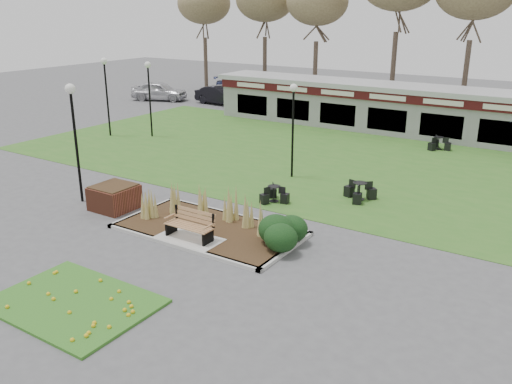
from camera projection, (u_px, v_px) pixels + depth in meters
The scene contains 17 objects.
ground at pixel (187, 243), 17.84m from camera, with size 100.00×100.00×0.00m, color #515154.
lawn at pixel (340, 161), 27.36m from camera, with size 34.00×16.00×0.02m, color #326B22.
flower_bed at pixel (73, 302), 14.16m from camera, with size 4.20×3.00×0.16m.
planting_bed at pixel (242, 228), 18.13m from camera, with size 6.75×3.40×1.27m.
park_bench at pixel (191, 224), 17.84m from camera, with size 1.70×0.66×0.93m.
brick_planter at pixel (114, 197), 20.74m from camera, with size 1.50×1.50×0.95m.
food_pavilion at pixel (396, 108), 33.20m from camera, with size 24.60×3.40×2.90m.
lamp_post_near_left at pixel (73, 117), 20.60m from camera, with size 0.39×0.39×4.67m.
lamp_post_mid_left at pixel (149, 82), 31.45m from camera, with size 0.37×0.37×4.40m.
lamp_post_mid_right at pixel (293, 110), 23.78m from camera, with size 0.35×0.35×4.23m.
lamp_post_far_left at pixel (106, 80), 31.59m from camera, with size 0.38×0.38×4.60m.
bistro_set_a at pixel (274, 196), 21.56m from camera, with size 1.12×1.20×0.64m.
bistro_set_b at pixel (359, 194), 21.75m from camera, with size 1.32×1.30×0.72m.
bistro_set_d at pixel (438, 145), 29.43m from camera, with size 1.15×1.28×0.68m.
car_silver at pixel (159, 91), 44.76m from camera, with size 1.83×4.55×1.55m, color silver.
car_black at pixel (221, 95), 42.84m from camera, with size 1.53×4.39×1.45m, color black.
car_blue at pixel (240, 88), 45.92m from camera, with size 2.28×5.61×1.63m, color navy.
Camera 1 is at (10.80, -12.45, 7.40)m, focal length 38.00 mm.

